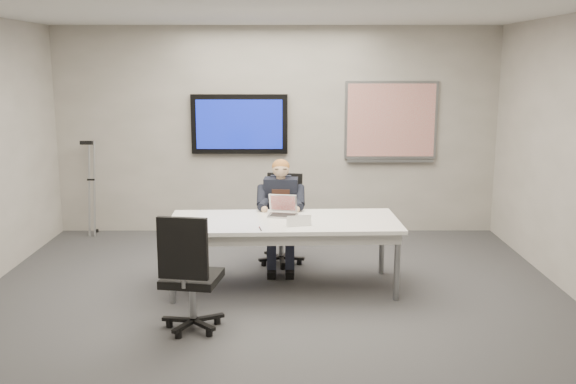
{
  "coord_description": "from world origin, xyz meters",
  "views": [
    {
      "loc": [
        0.14,
        -5.72,
        2.31
      ],
      "look_at": [
        0.15,
        0.71,
        1.01
      ],
      "focal_mm": 40.0,
      "sensor_mm": 36.0,
      "label": 1
    }
  ],
  "objects_px": {
    "laptop": "(283,210)",
    "seated_person": "(281,226)",
    "conference_table": "(284,228)",
    "office_chair_far": "(282,236)",
    "office_chair_near": "(191,295)"
  },
  "relations": [
    {
      "from": "conference_table",
      "to": "office_chair_far",
      "type": "xyz_separation_m",
      "value": [
        -0.03,
        0.86,
        -0.32
      ]
    },
    {
      "from": "laptop",
      "to": "seated_person",
      "type": "bearing_deg",
      "value": 104.71
    },
    {
      "from": "conference_table",
      "to": "office_chair_far",
      "type": "bearing_deg",
      "value": 89.84
    },
    {
      "from": "conference_table",
      "to": "laptop",
      "type": "relative_size",
      "value": 7.16
    },
    {
      "from": "office_chair_far",
      "to": "seated_person",
      "type": "distance_m",
      "value": 0.3
    },
    {
      "from": "seated_person",
      "to": "laptop",
      "type": "xyz_separation_m",
      "value": [
        0.03,
        -0.41,
        0.28
      ]
    },
    {
      "from": "seated_person",
      "to": "office_chair_near",
      "type": "bearing_deg",
      "value": -110.33
    },
    {
      "from": "conference_table",
      "to": "seated_person",
      "type": "relative_size",
      "value": 1.92
    },
    {
      "from": "conference_table",
      "to": "office_chair_near",
      "type": "xyz_separation_m",
      "value": [
        -0.8,
        -1.11,
        -0.31
      ]
    },
    {
      "from": "office_chair_far",
      "to": "seated_person",
      "type": "height_order",
      "value": "seated_person"
    },
    {
      "from": "office_chair_near",
      "to": "seated_person",
      "type": "xyz_separation_m",
      "value": [
        0.77,
        1.73,
        0.17
      ]
    },
    {
      "from": "office_chair_far",
      "to": "laptop",
      "type": "xyz_separation_m",
      "value": [
        0.02,
        -0.64,
        0.46
      ]
    },
    {
      "from": "office_chair_far",
      "to": "office_chair_near",
      "type": "height_order",
      "value": "office_chair_near"
    },
    {
      "from": "office_chair_far",
      "to": "office_chair_near",
      "type": "bearing_deg",
      "value": -99.66
    },
    {
      "from": "conference_table",
      "to": "office_chair_far",
      "type": "relative_size",
      "value": 2.3
    }
  ]
}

